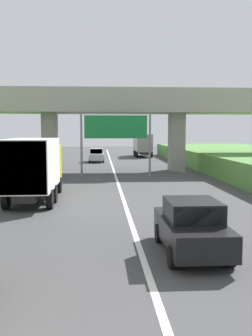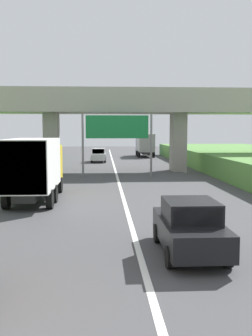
{
  "view_description": "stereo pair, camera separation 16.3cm",
  "coord_description": "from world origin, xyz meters",
  "px_view_note": "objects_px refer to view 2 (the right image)",
  "views": [
    {
      "loc": [
        -1.25,
        2.56,
        3.83
      ],
      "look_at": [
        0.0,
        21.58,
        2.0
      ],
      "focal_mm": 40.99,
      "sensor_mm": 36.0,
      "label": 1
    },
    {
      "loc": [
        -1.09,
        2.55,
        3.83
      ],
      "look_at": [
        0.0,
        21.58,
        2.0
      ],
      "focal_mm": 40.99,
      "sensor_mm": 36.0,
      "label": 2
    }
  ],
  "objects_px": {
    "overhead_highway_sign": "(117,131)",
    "car_silver": "(98,155)",
    "truck_yellow": "(36,166)",
    "truck_blue": "(145,144)",
    "car_black": "(190,227)"
  },
  "relations": [
    {
      "from": "truck_yellow",
      "to": "overhead_highway_sign",
      "type": "bearing_deg",
      "value": 65.59
    },
    {
      "from": "overhead_highway_sign",
      "to": "car_black",
      "type": "relative_size",
      "value": 1.43
    },
    {
      "from": "truck_yellow",
      "to": "car_silver",
      "type": "height_order",
      "value": "truck_yellow"
    },
    {
      "from": "truck_blue",
      "to": "car_black",
      "type": "height_order",
      "value": "truck_blue"
    },
    {
      "from": "truck_yellow",
      "to": "truck_blue",
      "type": "bearing_deg",
      "value": 74.84
    },
    {
      "from": "overhead_highway_sign",
      "to": "car_black",
      "type": "xyz_separation_m",
      "value": [
        1.56,
        -20.32,
        -3.01
      ]
    },
    {
      "from": "truck_blue",
      "to": "car_black",
      "type": "relative_size",
      "value": 1.78
    },
    {
      "from": "overhead_highway_sign",
      "to": "truck_yellow",
      "type": "relative_size",
      "value": 0.81
    },
    {
      "from": "truck_blue",
      "to": "car_silver",
      "type": "xyz_separation_m",
      "value": [
        -6.87,
        -9.93,
        -1.08
      ]
    },
    {
      "from": "car_silver",
      "to": "car_black",
      "type": "bearing_deg",
      "value": -84.71
    },
    {
      "from": "overhead_highway_sign",
      "to": "car_silver",
      "type": "xyz_separation_m",
      "value": [
        -1.8,
        15.98,
        -3.01
      ]
    },
    {
      "from": "overhead_highway_sign",
      "to": "truck_yellow",
      "type": "distance_m",
      "value": 11.9
    },
    {
      "from": "car_black",
      "to": "car_silver",
      "type": "distance_m",
      "value": 36.46
    },
    {
      "from": "overhead_highway_sign",
      "to": "car_silver",
      "type": "bearing_deg",
      "value": 96.43
    },
    {
      "from": "overhead_highway_sign",
      "to": "truck_yellow",
      "type": "xyz_separation_m",
      "value": [
        -4.85,
        -10.7,
        -1.93
      ]
    }
  ]
}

